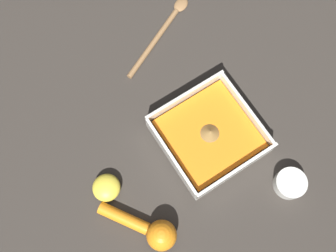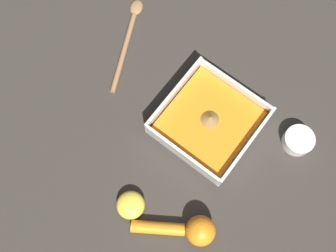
% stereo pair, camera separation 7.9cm
% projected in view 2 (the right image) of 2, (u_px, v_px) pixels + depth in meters
% --- Properties ---
extents(ground_plane, '(4.00, 4.00, 0.00)m').
position_uv_depth(ground_plane, '(220.00, 132.00, 0.81)').
color(ground_plane, '#332D28').
extents(square_dish, '(0.19, 0.19, 0.05)m').
position_uv_depth(square_dish, '(209.00, 122.00, 0.80)').
color(square_dish, silver).
rests_on(square_dish, ground_plane).
extents(spice_bowl, '(0.06, 0.06, 0.03)m').
position_uv_depth(spice_bowl, '(298.00, 141.00, 0.79)').
color(spice_bowl, silver).
rests_on(spice_bowl, ground_plane).
extents(lemon_squeezer, '(0.11, 0.14, 0.06)m').
position_uv_depth(lemon_squeezer, '(190.00, 230.00, 0.73)').
color(lemon_squeezer, orange).
rests_on(lemon_squeezer, ground_plane).
extents(lemon_half, '(0.05, 0.05, 0.03)m').
position_uv_depth(lemon_half, '(131.00, 205.00, 0.75)').
color(lemon_half, yellow).
rests_on(lemon_half, ground_plane).
extents(wooden_spoon, '(0.22, 0.12, 0.01)m').
position_uv_depth(wooden_spoon, '(128.00, 39.00, 0.87)').
color(wooden_spoon, olive).
rests_on(wooden_spoon, ground_plane).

